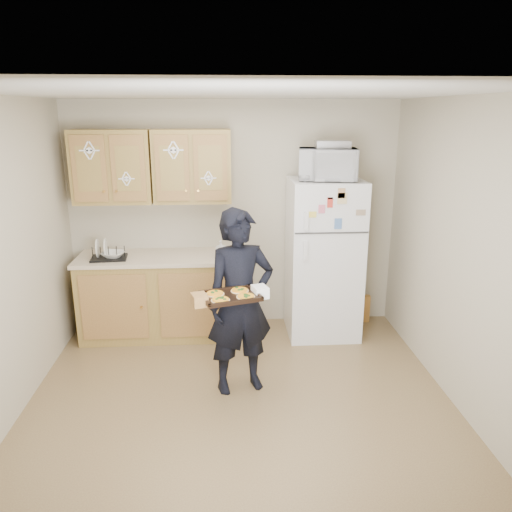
% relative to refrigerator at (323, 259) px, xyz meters
% --- Properties ---
extents(floor, '(3.60, 3.60, 0.00)m').
position_rel_refrigerator_xyz_m(floor, '(-0.95, -1.43, -0.85)').
color(floor, brown).
rests_on(floor, ground).
extents(ceiling, '(3.60, 3.60, 0.00)m').
position_rel_refrigerator_xyz_m(ceiling, '(-0.95, -1.43, 1.65)').
color(ceiling, silver).
rests_on(ceiling, wall_back).
extents(wall_back, '(3.60, 0.04, 2.50)m').
position_rel_refrigerator_xyz_m(wall_back, '(-0.95, 0.37, 0.40)').
color(wall_back, '#AFA58E').
rests_on(wall_back, floor).
extents(wall_front, '(3.60, 0.04, 2.50)m').
position_rel_refrigerator_xyz_m(wall_front, '(-0.95, -3.23, 0.40)').
color(wall_front, '#AFA58E').
rests_on(wall_front, floor).
extents(wall_right, '(0.04, 3.60, 2.50)m').
position_rel_refrigerator_xyz_m(wall_right, '(0.85, -1.43, 0.40)').
color(wall_right, '#AFA58E').
rests_on(wall_right, floor).
extents(refrigerator, '(0.75, 0.70, 1.70)m').
position_rel_refrigerator_xyz_m(refrigerator, '(0.00, 0.00, 0.00)').
color(refrigerator, white).
rests_on(refrigerator, floor).
extents(base_cabinet, '(1.60, 0.60, 0.86)m').
position_rel_refrigerator_xyz_m(base_cabinet, '(-1.80, 0.05, -0.42)').
color(base_cabinet, olive).
rests_on(base_cabinet, floor).
extents(countertop, '(1.64, 0.64, 0.04)m').
position_rel_refrigerator_xyz_m(countertop, '(-1.80, 0.05, 0.03)').
color(countertop, beige).
rests_on(countertop, base_cabinet).
extents(upper_cab_left, '(0.80, 0.33, 0.75)m').
position_rel_refrigerator_xyz_m(upper_cab_left, '(-2.20, 0.18, 0.98)').
color(upper_cab_left, olive).
rests_on(upper_cab_left, wall_back).
extents(upper_cab_right, '(0.80, 0.33, 0.75)m').
position_rel_refrigerator_xyz_m(upper_cab_right, '(-1.38, 0.18, 0.98)').
color(upper_cab_right, olive).
rests_on(upper_cab_right, wall_back).
extents(cereal_box, '(0.20, 0.07, 0.32)m').
position_rel_refrigerator_xyz_m(cereal_box, '(0.52, 0.24, -0.69)').
color(cereal_box, gold).
rests_on(cereal_box, floor).
extents(person, '(0.68, 0.54, 1.62)m').
position_rel_refrigerator_xyz_m(person, '(-0.93, -1.12, -0.04)').
color(person, black).
rests_on(person, floor).
extents(baking_tray, '(0.52, 0.44, 0.04)m').
position_rel_refrigerator_xyz_m(baking_tray, '(-1.02, -1.41, 0.12)').
color(baking_tray, black).
rests_on(baking_tray, person).
extents(pizza_front_left, '(0.15, 0.15, 0.02)m').
position_rel_refrigerator_xyz_m(pizza_front_left, '(-1.10, -1.51, 0.14)').
color(pizza_front_left, gold).
rests_on(pizza_front_left, baking_tray).
extents(pizza_front_right, '(0.15, 0.15, 0.02)m').
position_rel_refrigerator_xyz_m(pizza_front_right, '(-0.90, -1.45, 0.14)').
color(pizza_front_right, gold).
rests_on(pizza_front_right, baking_tray).
extents(pizza_back_left, '(0.15, 0.15, 0.02)m').
position_rel_refrigerator_xyz_m(pizza_back_left, '(-1.14, -1.37, 0.14)').
color(pizza_back_left, gold).
rests_on(pizza_back_left, baking_tray).
extents(pizza_back_right, '(0.15, 0.15, 0.02)m').
position_rel_refrigerator_xyz_m(pizza_back_right, '(-0.94, -1.31, 0.14)').
color(pizza_back_right, gold).
rests_on(pizza_back_right, baking_tray).
extents(microwave, '(0.63, 0.47, 0.32)m').
position_rel_refrigerator_xyz_m(microwave, '(-0.01, -0.05, 1.01)').
color(microwave, white).
rests_on(microwave, refrigerator).
extents(foil_pan, '(0.35, 0.26, 0.07)m').
position_rel_refrigerator_xyz_m(foil_pan, '(0.04, -0.02, 1.21)').
color(foil_pan, silver).
rests_on(foil_pan, microwave).
extents(dish_rack, '(0.38, 0.30, 0.14)m').
position_rel_refrigerator_xyz_m(dish_rack, '(-2.26, -0.03, 0.12)').
color(dish_rack, black).
rests_on(dish_rack, countertop).
extents(bowl, '(0.28, 0.28, 0.06)m').
position_rel_refrigerator_xyz_m(bowl, '(-2.21, -0.03, 0.10)').
color(bowl, silver).
rests_on(bowl, dish_rack).
extents(soap_bottle, '(0.11, 0.11, 0.19)m').
position_rel_refrigerator_xyz_m(soap_bottle, '(-1.10, -0.07, 0.14)').
color(soap_bottle, white).
rests_on(soap_bottle, countertop).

